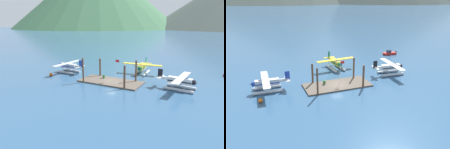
% 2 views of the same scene
% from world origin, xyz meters
% --- Properties ---
extents(ground_plane, '(1200.00, 1200.00, 0.00)m').
position_xyz_m(ground_plane, '(0.00, 0.00, 0.00)').
color(ground_plane, '#2D5175').
extents(dock_platform, '(14.45, 6.32, 0.30)m').
position_xyz_m(dock_platform, '(0.00, 0.00, 0.15)').
color(dock_platform, brown).
rests_on(dock_platform, ground).
extents(piling_near_left, '(0.37, 0.37, 5.70)m').
position_xyz_m(piling_near_left, '(-5.38, -3.13, 2.85)').
color(piling_near_left, brown).
rests_on(piling_near_left, ground).
extents(piling_near_right, '(0.43, 0.43, 4.98)m').
position_xyz_m(piling_near_right, '(4.79, -2.93, 2.49)').
color(piling_near_right, brown).
rests_on(piling_near_right, ground).
extents(piling_far_left, '(0.44, 0.44, 4.65)m').
position_xyz_m(piling_far_left, '(-4.68, 3.08, 2.32)').
color(piling_far_left, brown).
rests_on(piling_far_left, ground).
extents(piling_far_right, '(0.40, 0.40, 5.14)m').
position_xyz_m(piling_far_right, '(5.12, 2.61, 2.57)').
color(piling_far_right, brown).
rests_on(piling_far_right, ground).
extents(flagpole, '(0.95, 0.10, 5.16)m').
position_xyz_m(flagpole, '(1.10, 0.56, 3.56)').
color(flagpole, silver).
rests_on(flagpole, dock_platform).
extents(fuel_drum, '(0.62, 0.62, 0.88)m').
position_xyz_m(fuel_drum, '(-2.56, 1.25, 0.74)').
color(fuel_drum, '#33663D').
rests_on(fuel_drum, dock_platform).
extents(mooring_buoy, '(0.86, 0.86, 0.86)m').
position_xyz_m(mooring_buoy, '(-16.21, -2.38, 0.43)').
color(mooring_buoy, orange).
rests_on(mooring_buoy, ground).
extents(seaplane_yellow_bow_right, '(10.48, 7.97, 3.84)m').
position_xyz_m(seaplane_yellow_bow_right, '(3.69, 10.85, 1.58)').
color(seaplane_yellow_bow_right, '#B7BABF').
rests_on(seaplane_yellow_bow_right, ground).
extents(seaplane_silver_port_fwd, '(7.98, 10.43, 3.84)m').
position_xyz_m(seaplane_silver_port_fwd, '(-14.44, 2.55, 1.58)').
color(seaplane_silver_port_fwd, '#B7BABF').
rests_on(seaplane_silver_port_fwd, ground).
extents(seaplane_white_stbd_fwd, '(7.97, 10.48, 3.84)m').
position_xyz_m(seaplane_white_stbd_fwd, '(14.89, 2.02, 1.58)').
color(seaplane_white_stbd_fwd, '#B7BABF').
rests_on(seaplane_white_stbd_fwd, ground).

